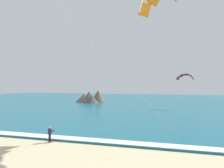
% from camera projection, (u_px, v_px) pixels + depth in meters
% --- Properties ---
extents(sea, '(200.00, 120.00, 0.20)m').
position_uv_depth(sea, '(170.00, 102.00, 82.18)').
color(sea, '#146075').
rests_on(sea, ground).
extents(surf_foam, '(200.00, 1.79, 0.04)m').
position_uv_depth(surf_foam, '(106.00, 141.00, 26.42)').
color(surf_foam, white).
rests_on(surf_foam, sea).
extents(surfboard, '(0.90, 1.47, 0.09)m').
position_uv_depth(surfboard, '(50.00, 142.00, 26.82)').
color(surfboard, '#E04C38').
rests_on(surfboard, ground).
extents(kitesurfer, '(0.64, 0.63, 1.69)m').
position_uv_depth(kitesurfer, '(50.00, 133.00, 26.83)').
color(kitesurfer, '#191E38').
rests_on(kitesurfer, ground).
extents(kite_distant, '(4.42, 2.33, 1.69)m').
position_uv_depth(kite_distant, '(185.00, 76.00, 62.33)').
color(kite_distant, red).
extents(headland_left, '(10.35, 8.78, 4.15)m').
position_uv_depth(headland_left, '(90.00, 98.00, 81.32)').
color(headland_left, '#665B51').
rests_on(headland_left, ground).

